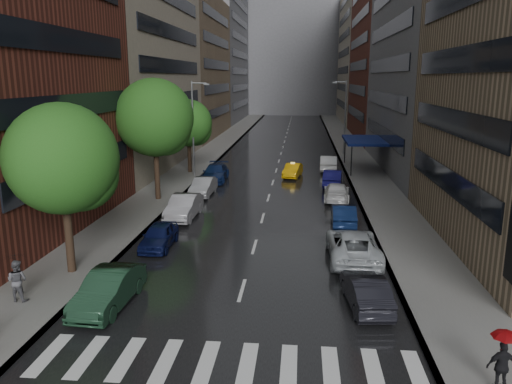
{
  "coord_description": "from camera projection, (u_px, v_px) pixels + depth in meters",
  "views": [
    {
      "loc": [
        2.57,
        -17.0,
        9.49
      ],
      "look_at": [
        0.0,
        11.0,
        3.0
      ],
      "focal_mm": 35.0,
      "sensor_mm": 36.0,
      "label": 1
    }
  ],
  "objects": [
    {
      "name": "buildings_left",
      "position": [
        185.0,
        32.0,
        73.65
      ],
      "size": [
        8.0,
        108.0,
        38.0
      ],
      "color": "maroon",
      "rests_on": "ground"
    },
    {
      "name": "crosswalk",
      "position": [
        227.0,
        364.0,
        16.9
      ],
      "size": [
        13.15,
        2.8,
        0.01
      ],
      "color": "silver",
      "rests_on": "ground"
    },
    {
      "name": "parked_cars_left",
      "position": [
        188.0,
        203.0,
        35.36
      ],
      "size": [
        2.25,
        31.37,
        1.61
      ],
      "color": "#183523",
      "rests_on": "ground"
    },
    {
      "name": "tree_far",
      "position": [
        189.0,
        123.0,
        49.26
      ],
      "size": [
        4.64,
        4.64,
        7.39
      ],
      "color": "#382619",
      "rests_on": "ground"
    },
    {
      "name": "ped_red_umbrella",
      "position": [
        504.0,
        355.0,
        15.0
      ],
      "size": [
        0.97,
        0.82,
        2.01
      ],
      "color": "black",
      "rests_on": "sidewalk_right"
    },
    {
      "name": "sidewalk_left",
      "position": [
        217.0,
        148.0,
        68.16
      ],
      "size": [
        4.0,
        140.0,
        0.15
      ],
      "primitive_type": "cube",
      "color": "gray",
      "rests_on": "ground"
    },
    {
      "name": "building_far",
      "position": [
        294.0,
        52.0,
        129.77
      ],
      "size": [
        40.0,
        14.0,
        32.0
      ],
      "primitive_type": "cube",
      "color": "slate",
      "rests_on": "ground"
    },
    {
      "name": "taxi",
      "position": [
        293.0,
        170.0,
        48.43
      ],
      "size": [
        2.02,
        4.14,
        1.31
      ],
      "primitive_type": "imported",
      "rotation": [
        0.0,
        0.0,
        -0.17
      ],
      "color": "#F2AC0C",
      "rests_on": "ground"
    },
    {
      "name": "street_lamp_right",
      "position": [
        345.0,
        116.0,
        60.74
      ],
      "size": [
        1.74,
        0.22,
        9.0
      ],
      "color": "gray",
      "rests_on": "sidewalk_right"
    },
    {
      "name": "sidewalk_right",
      "position": [
        350.0,
        149.0,
        66.56
      ],
      "size": [
        4.0,
        140.0,
        0.15
      ],
      "primitive_type": "cube",
      "color": "gray",
      "rests_on": "ground"
    },
    {
      "name": "tree_mid",
      "position": [
        155.0,
        118.0,
        37.85
      ],
      "size": [
        5.94,
        5.94,
        9.47
      ],
      "color": "#382619",
      "rests_on": "ground"
    },
    {
      "name": "ground",
      "position": [
        229.0,
        334.0,
        18.86
      ],
      "size": [
        220.0,
        220.0,
        0.0
      ],
      "primitive_type": "plane",
      "color": "gray",
      "rests_on": "ground"
    },
    {
      "name": "parked_cars_right",
      "position": [
        340.0,
        204.0,
        35.24
      ],
      "size": [
        2.7,
        36.34,
        1.58
      ],
      "color": "black",
      "rests_on": "ground"
    },
    {
      "name": "buildings_right",
      "position": [
        394.0,
        36.0,
        69.17
      ],
      "size": [
        8.05,
        109.1,
        36.0
      ],
      "color": "#937A5B",
      "rests_on": "ground"
    },
    {
      "name": "ped_black_umbrella",
      "position": [
        16.0,
        273.0,
        21.11
      ],
      "size": [
        0.96,
        0.98,
        2.09
      ],
      "color": "#56555B",
      "rests_on": "sidewalk_left"
    },
    {
      "name": "tree_near",
      "position": [
        62.0,
        159.0,
        23.36
      ],
      "size": [
        5.27,
        5.27,
        8.4
      ],
      "color": "#382619",
      "rests_on": "ground"
    },
    {
      "name": "awning",
      "position": [
        364.0,
        140.0,
        51.32
      ],
      "size": [
        4.0,
        8.0,
        3.12
      ],
      "color": "navy",
      "rests_on": "sidewalk_right"
    },
    {
      "name": "street_lamp_left",
      "position": [
        194.0,
        127.0,
        47.56
      ],
      "size": [
        1.74,
        0.22,
        9.0
      ],
      "color": "gray",
      "rests_on": "sidewalk_left"
    },
    {
      "name": "road",
      "position": [
        282.0,
        149.0,
        67.38
      ],
      "size": [
        14.0,
        140.0,
        0.01
      ],
      "primitive_type": "cube",
      "color": "black",
      "rests_on": "ground"
    }
  ]
}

